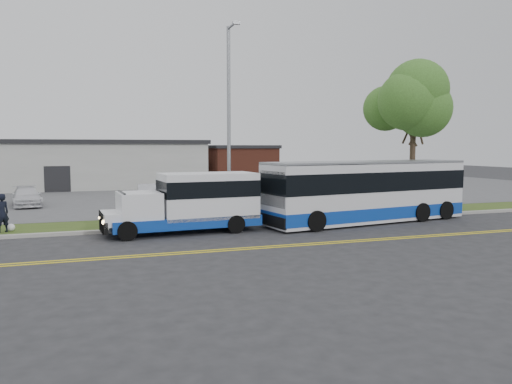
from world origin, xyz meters
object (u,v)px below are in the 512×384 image
object	(u,v)px
parked_car_a	(149,195)
parked_car_b	(27,197)
tree_east	(414,103)
pedestrian	(2,213)
streetlight_near	(229,117)
shuttle_bus	(193,201)
transit_bus	(367,191)

from	to	relation	value
parked_car_a	parked_car_b	xyz separation A→B (m)	(-7.21, 2.04, -0.07)
tree_east	pedestrian	xyz separation A→B (m)	(-21.23, -0.85, -5.27)
pedestrian	streetlight_near	bearing A→B (deg)	150.25
pedestrian	parked_car_a	size ratio (longest dim) A/B	0.42
tree_east	shuttle_bus	bearing A→B (deg)	-168.19
tree_east	parked_car_a	bearing A→B (deg)	153.00
transit_bus	pedestrian	distance (m)	16.72
shuttle_bus	parked_car_b	xyz separation A→B (m)	(-7.93, 12.01, -0.70)
tree_east	pedestrian	distance (m)	21.89
shuttle_bus	pedestrian	world-z (taller)	shuttle_bus
tree_east	shuttle_bus	xyz separation A→B (m)	(-13.37, -2.79, -4.82)
pedestrian	parked_car_a	distance (m)	10.75
shuttle_bus	parked_car_a	distance (m)	10.02
tree_east	streetlight_near	xyz separation A→B (m)	(-11.00, -0.27, -0.97)
tree_east	parked_car_b	size ratio (longest dim) A/B	2.07
pedestrian	parked_car_b	world-z (taller)	pedestrian
shuttle_bus	parked_car_a	xyz separation A→B (m)	(-0.72, 9.97, -0.62)
streetlight_near	parked_car_a	size ratio (longest dim) A/B	2.38
transit_bus	parked_car_b	bearing A→B (deg)	135.50
tree_east	transit_bus	distance (m)	7.10
streetlight_near	tree_east	bearing A→B (deg)	1.42
shuttle_bus	pedestrian	xyz separation A→B (m)	(-7.86, 1.95, -0.45)
transit_bus	shuttle_bus	bearing A→B (deg)	171.69
transit_bus	parked_car_b	world-z (taller)	transit_bus
shuttle_bus	streetlight_near	bearing A→B (deg)	42.98
transit_bus	parked_car_b	size ratio (longest dim) A/B	2.78
parked_car_a	tree_east	bearing A→B (deg)	-22.93
transit_bus	parked_car_a	xyz separation A→B (m)	(-9.46, 9.87, -0.78)
shuttle_bus	parked_car_a	size ratio (longest dim) A/B	1.72
shuttle_bus	parked_car_b	size ratio (longest dim) A/B	1.71
streetlight_near	shuttle_bus	bearing A→B (deg)	-133.17
shuttle_bus	transit_bus	bearing A→B (deg)	-3.20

